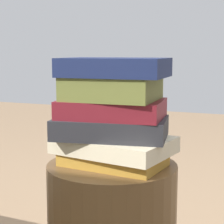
{
  "coord_description": "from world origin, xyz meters",
  "views": [
    {
      "loc": [
        -0.4,
        0.97,
        0.75
      ],
      "look_at": [
        0.0,
        0.0,
        0.59
      ],
      "focal_mm": 65.73,
      "sensor_mm": 36.0,
      "label": 1
    }
  ],
  "objects_px": {
    "book_cream": "(115,145)",
    "book_maroon": "(113,109)",
    "book_olive": "(112,88)",
    "book_navy": "(114,67)",
    "book_ochre": "(113,159)",
    "book_charcoal": "(111,128)"
  },
  "relations": [
    {
      "from": "book_ochre",
      "to": "book_navy",
      "type": "height_order",
      "value": "book_navy"
    },
    {
      "from": "book_charcoal",
      "to": "book_maroon",
      "type": "xyz_separation_m",
      "value": [
        -0.0,
        -0.0,
        0.05
      ]
    },
    {
      "from": "book_olive",
      "to": "book_navy",
      "type": "xyz_separation_m",
      "value": [
        -0.01,
        0.01,
        0.05
      ]
    },
    {
      "from": "book_cream",
      "to": "book_olive",
      "type": "height_order",
      "value": "book_olive"
    },
    {
      "from": "book_cream",
      "to": "book_charcoal",
      "type": "distance_m",
      "value": 0.05
    },
    {
      "from": "book_maroon",
      "to": "book_olive",
      "type": "relative_size",
      "value": 1.15
    },
    {
      "from": "book_ochre",
      "to": "book_cream",
      "type": "height_order",
      "value": "book_cream"
    },
    {
      "from": "book_navy",
      "to": "book_maroon",
      "type": "bearing_deg",
      "value": -47.31
    },
    {
      "from": "book_olive",
      "to": "book_navy",
      "type": "relative_size",
      "value": 0.87
    },
    {
      "from": "book_charcoal",
      "to": "book_olive",
      "type": "height_order",
      "value": "book_olive"
    },
    {
      "from": "book_navy",
      "to": "book_olive",
      "type": "bearing_deg",
      "value": -48.96
    },
    {
      "from": "book_cream",
      "to": "book_navy",
      "type": "height_order",
      "value": "book_navy"
    },
    {
      "from": "book_ochre",
      "to": "book_olive",
      "type": "relative_size",
      "value": 1.13
    },
    {
      "from": "book_ochre",
      "to": "book_charcoal",
      "type": "bearing_deg",
      "value": -21.47
    },
    {
      "from": "book_maroon",
      "to": "book_navy",
      "type": "bearing_deg",
      "value": 128.64
    },
    {
      "from": "book_cream",
      "to": "book_maroon",
      "type": "relative_size",
      "value": 1.1
    },
    {
      "from": "book_charcoal",
      "to": "book_olive",
      "type": "relative_size",
      "value": 1.25
    },
    {
      "from": "book_ochre",
      "to": "book_maroon",
      "type": "bearing_deg",
      "value": -51.14
    },
    {
      "from": "book_cream",
      "to": "book_maroon",
      "type": "xyz_separation_m",
      "value": [
        0.0,
        0.01,
        0.1
      ]
    },
    {
      "from": "book_maroon",
      "to": "book_olive",
      "type": "distance_m",
      "value": 0.05
    },
    {
      "from": "book_cream",
      "to": "book_charcoal",
      "type": "xyz_separation_m",
      "value": [
        0.01,
        0.01,
        0.05
      ]
    },
    {
      "from": "book_ochre",
      "to": "book_olive",
      "type": "bearing_deg",
      "value": -50.7
    }
  ]
}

